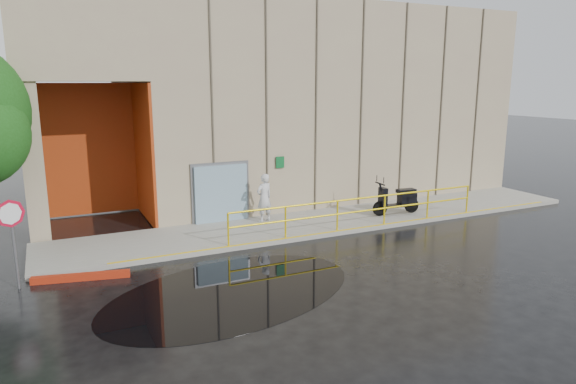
% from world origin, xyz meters
% --- Properties ---
extents(ground, '(120.00, 120.00, 0.00)m').
position_xyz_m(ground, '(0.00, 0.00, 0.00)').
color(ground, black).
rests_on(ground, ground).
extents(sidewalk, '(20.00, 3.00, 0.15)m').
position_xyz_m(sidewalk, '(4.00, 4.50, 0.07)').
color(sidewalk, gray).
rests_on(sidewalk, ground).
extents(building, '(20.00, 10.17, 8.00)m').
position_xyz_m(building, '(5.10, 10.98, 4.21)').
color(building, tan).
rests_on(building, ground).
extents(guardrail, '(9.56, 0.06, 1.03)m').
position_xyz_m(guardrail, '(4.25, 3.15, 0.68)').
color(guardrail, yellow).
rests_on(guardrail, sidewalk).
extents(person, '(0.71, 0.56, 1.71)m').
position_xyz_m(person, '(1.55, 5.22, 1.00)').
color(person, silver).
rests_on(person, sidewalk).
extents(scooter, '(1.95, 0.77, 1.48)m').
position_xyz_m(scooter, '(6.40, 4.04, 1.00)').
color(scooter, black).
rests_on(scooter, sidewalk).
extents(stop_sign, '(0.63, 0.33, 2.26)m').
position_xyz_m(stop_sign, '(-6.13, 2.54, 1.67)').
color(stop_sign, slate).
rests_on(stop_sign, ground).
extents(red_curb, '(2.38, 0.69, 0.18)m').
position_xyz_m(red_curb, '(-4.70, 2.50, 0.09)').
color(red_curb, '#9F230E').
rests_on(red_curb, ground).
extents(puddle, '(7.51, 5.73, 0.01)m').
position_xyz_m(puddle, '(-1.47, 0.12, 0.00)').
color(puddle, black).
rests_on(puddle, ground).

